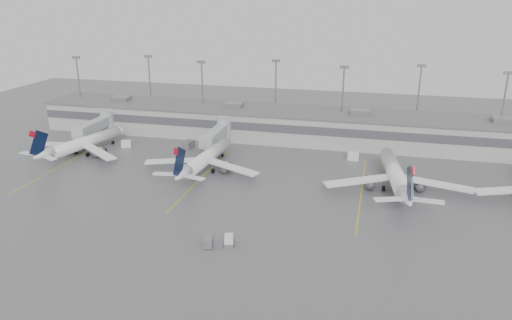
% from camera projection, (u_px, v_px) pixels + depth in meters
% --- Properties ---
extents(ground, '(260.00, 260.00, 0.00)m').
position_uv_depth(ground, '(251.00, 234.00, 85.54)').
color(ground, '#575759').
rests_on(ground, ground).
extents(terminal, '(152.00, 17.00, 9.45)m').
position_uv_depth(terminal, '(304.00, 125.00, 137.35)').
color(terminal, '#A0A09B').
rests_on(terminal, ground).
extents(light_masts, '(142.40, 8.00, 20.60)m').
position_uv_depth(light_masts, '(308.00, 93.00, 140.07)').
color(light_masts, gray).
rests_on(light_masts, ground).
extents(jet_bridge_left, '(4.00, 17.20, 7.00)m').
position_uv_depth(jet_bridge_left, '(100.00, 125.00, 138.91)').
color(jet_bridge_left, '#949799').
rests_on(jet_bridge_left, ground).
extents(jet_bridge_right, '(4.00, 17.20, 7.00)m').
position_uv_depth(jet_bridge_right, '(219.00, 133.00, 130.89)').
color(jet_bridge_right, '#949799').
rests_on(jet_bridge_right, ground).
extents(stand_markings, '(105.25, 40.00, 0.01)m').
position_uv_depth(stand_markings, '(279.00, 184.00, 107.54)').
color(stand_markings, gold).
rests_on(stand_markings, ground).
extents(jet_far_left, '(26.30, 29.86, 9.86)m').
position_uv_depth(jet_far_left, '(82.00, 143.00, 125.18)').
color(jet_far_left, white).
rests_on(jet_far_left, ground).
extents(jet_mid_left, '(27.73, 31.16, 10.08)m').
position_uv_depth(jet_mid_left, '(205.00, 158.00, 113.80)').
color(jet_mid_left, white).
rests_on(jet_mid_left, ground).
extents(jet_mid_right, '(29.79, 33.60, 10.90)m').
position_uv_depth(jet_mid_right, '(396.00, 175.00, 102.86)').
color(jet_mid_right, white).
rests_on(jet_mid_right, ground).
extents(baggage_tug, '(2.22, 2.90, 1.67)m').
position_uv_depth(baggage_tug, '(229.00, 241.00, 81.74)').
color(baggage_tug, silver).
rests_on(baggage_tug, ground).
extents(baggage_cart, '(2.10, 2.90, 1.68)m').
position_uv_depth(baggage_cart, '(208.00, 241.00, 81.30)').
color(baggage_cart, slate).
rests_on(baggage_cart, ground).
extents(gse_uld_a, '(2.95, 2.52, 1.77)m').
position_uv_depth(gse_uld_a, '(126.00, 144.00, 132.12)').
color(gse_uld_a, silver).
rests_on(gse_uld_a, ground).
extents(gse_uld_b, '(2.65, 2.28, 1.58)m').
position_uv_depth(gse_uld_b, '(212.00, 157.00, 122.03)').
color(gse_uld_b, silver).
rests_on(gse_uld_b, ground).
extents(gse_uld_c, '(2.74, 1.85, 1.92)m').
position_uv_depth(gse_uld_c, '(353.00, 156.00, 122.31)').
color(gse_uld_c, silver).
rests_on(gse_uld_c, ground).
extents(gse_loader, '(2.60, 3.56, 2.02)m').
position_uv_depth(gse_loader, '(188.00, 145.00, 131.02)').
color(gse_loader, slate).
rests_on(gse_loader, ground).
extents(cone_a, '(0.47, 0.47, 0.74)m').
position_uv_depth(cone_a, '(97.00, 148.00, 130.56)').
color(cone_a, orange).
rests_on(cone_a, ground).
extents(cone_b, '(0.38, 0.38, 0.60)m').
position_uv_depth(cone_b, '(176.00, 161.00, 120.52)').
color(cone_b, orange).
rests_on(cone_b, ground).
extents(cone_c, '(0.47, 0.47, 0.75)m').
position_uv_depth(cone_c, '(382.00, 164.00, 118.60)').
color(cone_c, orange).
rests_on(cone_c, ground).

